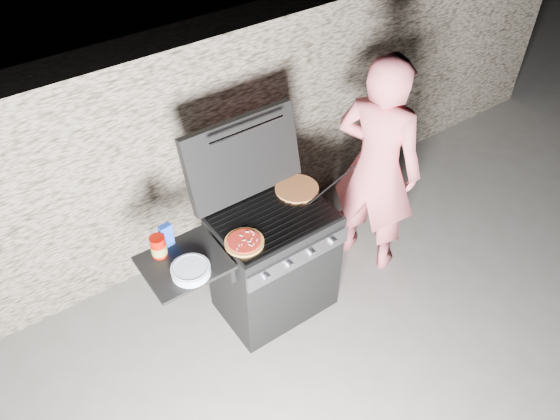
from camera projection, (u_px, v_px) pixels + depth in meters
ground at (275, 303)px, 4.22m from camera, size 50.00×50.00×0.00m
stone_wall at (197, 143)px, 4.25m from camera, size 8.00×0.35×1.80m
gas_grill at (245, 279)px, 3.81m from camera, size 1.34×0.79×0.91m
pizza_topped at (244, 242)px, 3.42m from camera, size 0.29×0.29×0.03m
pizza_plain at (297, 189)px, 3.81m from camera, size 0.37×0.37×0.02m
sauce_jar at (158, 246)px, 3.32m from camera, size 0.11×0.11×0.15m
blue_carton at (166, 235)px, 3.38m from camera, size 0.08×0.05×0.17m
plate_stack at (191, 270)px, 3.24m from camera, size 0.31×0.31×0.05m
person at (377, 168)px, 4.00m from camera, size 0.66×0.78×1.82m
tongs at (332, 185)px, 3.78m from camera, size 0.46×0.08×0.09m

